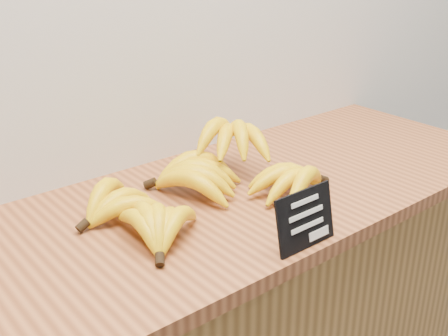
# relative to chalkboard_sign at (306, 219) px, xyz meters

# --- Properties ---
(counter_top) EXTENTS (1.55, 0.54, 0.03)m
(counter_top) POSITION_rel_chalkboard_sign_xyz_m (-0.03, 0.24, -0.07)
(counter_top) COLOR #9A572F
(counter_top) RESTS_ON counter
(chalkboard_sign) EXTENTS (0.13, 0.03, 0.10)m
(chalkboard_sign) POSITION_rel_chalkboard_sign_xyz_m (0.00, 0.00, 0.00)
(chalkboard_sign) COLOR black
(chalkboard_sign) RESTS_ON counter_top
(banana_pile) EXTENTS (0.52, 0.38, 0.12)m
(banana_pile) POSITION_rel_chalkboard_sign_xyz_m (-0.02, 0.25, -0.01)
(banana_pile) COLOR yellow
(banana_pile) RESTS_ON counter_top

